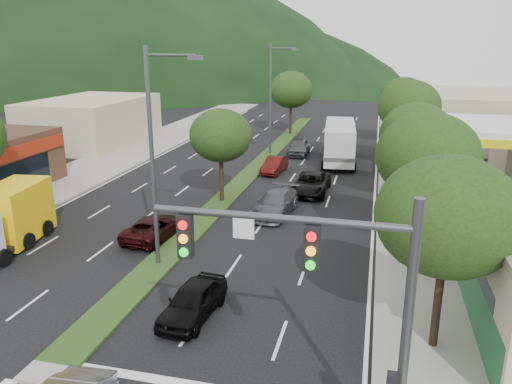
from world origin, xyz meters
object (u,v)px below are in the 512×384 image
(motorhome, at_px, (339,142))
(car_queue_a, at_px, (193,301))
(tree_r_d, at_px, (409,106))
(tree_med_near, at_px, (221,135))
(streetlight_mid, at_px, (273,94))
(car_queue_d, at_px, (311,184))
(traffic_signal, at_px, (338,292))
(car_queue_e, at_px, (299,147))
(tree_r_b, at_px, (427,156))
(car_queue_c, at_px, (275,165))
(suv_maroon, at_px, (154,227))
(tree_r_e, at_px, (404,97))
(tree_r_c, at_px, (416,133))
(tree_med_far, at_px, (291,90))
(box_truck, at_px, (8,219))
(tree_r_a, at_px, (448,216))
(car_queue_b, at_px, (275,203))
(streetlight_near, at_px, (156,149))

(motorhome, bearing_deg, car_queue_a, -101.60)
(tree_r_d, relative_size, tree_med_near, 1.19)
(streetlight_mid, xyz_separation_m, motorhome, (6.33, -1.69, -3.79))
(tree_r_d, bearing_deg, car_queue_d, -127.17)
(traffic_signal, bearing_deg, car_queue_d, 98.88)
(car_queue_e, height_order, motorhome, motorhome)
(tree_r_b, distance_m, car_queue_d, 12.23)
(car_queue_c, bearing_deg, tree_r_b, -49.79)
(car_queue_c, bearing_deg, suv_maroon, -97.66)
(tree_r_e, bearing_deg, tree_r_c, -90.00)
(car_queue_c, bearing_deg, car_queue_d, -49.09)
(tree_med_far, xyz_separation_m, suv_maroon, (-1.59, -32.95, -4.39))
(tree_med_far, bearing_deg, car_queue_d, -76.46)
(box_truck, bearing_deg, car_queue_a, 151.90)
(car_queue_c, height_order, car_queue_d, car_queue_d)
(motorhome, bearing_deg, suv_maroon, -116.63)
(tree_r_a, bearing_deg, car_queue_b, 123.16)
(car_queue_b, xyz_separation_m, box_truck, (-12.26, -8.05, 0.74))
(tree_r_b, xyz_separation_m, tree_r_c, (0.00, 8.00, -0.29))
(car_queue_a, relative_size, car_queue_b, 0.80)
(car_queue_a, relative_size, car_queue_e, 0.89)
(suv_maroon, distance_m, motorhome, 21.86)
(car_queue_e, relative_size, motorhome, 0.49)
(tree_r_e, distance_m, car_queue_b, 25.33)
(tree_med_far, distance_m, car_queue_e, 11.63)
(streetlight_near, relative_size, car_queue_c, 2.60)
(traffic_signal, bearing_deg, streetlight_near, 132.77)
(tree_med_near, bearing_deg, car_queue_d, 31.67)
(tree_r_a, distance_m, motorhome, 28.02)
(tree_r_b, height_order, tree_r_e, tree_r_b)
(streetlight_mid, bearing_deg, tree_r_a, -67.87)
(tree_r_a, xyz_separation_m, motorhome, (-5.46, 27.31, -3.02))
(tree_med_near, bearing_deg, tree_r_c, 9.46)
(car_queue_c, height_order, box_truck, box_truck)
(tree_med_near, xyz_separation_m, car_queue_b, (3.92, -1.64, -3.72))
(tree_r_a, xyz_separation_m, car_queue_b, (-8.08, 12.36, -4.11))
(tree_med_near, distance_m, streetlight_mid, 15.05)
(tree_r_b, height_order, car_queue_b, tree_r_b)
(car_queue_b, bearing_deg, streetlight_mid, 109.04)
(car_queue_c, xyz_separation_m, motorhome, (4.73, 4.95, 1.16))
(streetlight_near, distance_m, box_truck, 9.50)
(streetlight_mid, relative_size, car_queue_b, 2.04)
(car_queue_b, xyz_separation_m, motorhome, (2.61, 14.95, 1.09))
(tree_med_far, bearing_deg, car_queue_b, -81.92)
(streetlight_near, xyz_separation_m, box_truck, (-8.55, 0.31, -4.13))
(suv_maroon, bearing_deg, tree_r_a, 156.31)
(car_queue_a, xyz_separation_m, car_queue_e, (-0.60, 29.51, 0.08))
(tree_med_near, distance_m, car_queue_b, 5.65)
(tree_med_far, relative_size, streetlight_near, 0.69)
(traffic_signal, relative_size, streetlight_mid, 0.70)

